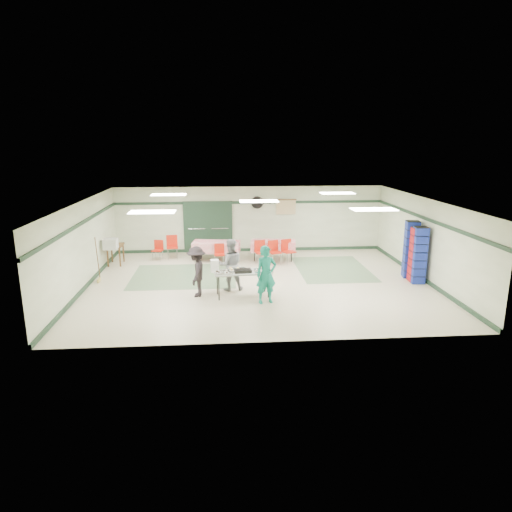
{
  "coord_description": "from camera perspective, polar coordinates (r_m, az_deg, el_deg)",
  "views": [
    {
      "loc": [
        -1.18,
        -14.16,
        4.51
      ],
      "look_at": [
        -0.11,
        -0.3,
        0.99
      ],
      "focal_mm": 32.0,
      "sensor_mm": 36.0,
      "label": 1
    }
  ],
  "objects": [
    {
      "name": "chair_loose_a",
      "position": [
        18.15,
        -10.44,
        1.43
      ],
      "size": [
        0.48,
        0.48,
        0.92
      ],
      "rotation": [
        0.0,
        0.0,
        0.13
      ],
      "color": "red",
      "rests_on": "floor"
    },
    {
      "name": "sheet_tray_mid",
      "position": [
        13.58,
        -2.43,
        -1.78
      ],
      "size": [
        0.59,
        0.47,
        0.02
      ],
      "primitive_type": "cube",
      "rotation": [
        0.0,
        0.0,
        0.09
      ],
      "color": "silver",
      "rests_on": "serving_table"
    },
    {
      "name": "trim_back",
      "position": [
        18.83,
        -0.78,
        6.71
      ],
      "size": [
        11.0,
        0.06,
        0.1
      ],
      "primitive_type": "cube",
      "color": "#1C3424",
      "rests_on": "wall_back"
    },
    {
      "name": "crate_stack_blue_b",
      "position": [
        15.59,
        19.69,
        0.09
      ],
      "size": [
        0.44,
        0.44,
        1.86
      ],
      "primitive_type": "cube",
      "rotation": [
        0.0,
        0.0,
        -0.07
      ],
      "color": "navy",
      "rests_on": "floor"
    },
    {
      "name": "office_printer",
      "position": [
        17.09,
        -17.74,
        1.46
      ],
      "size": [
        0.48,
        0.42,
        0.38
      ],
      "primitive_type": "cube",
      "rotation": [
        0.0,
        0.0,
        -0.01
      ],
      "color": "#B5B4B0",
      "rests_on": "printer_table"
    },
    {
      "name": "wall_front",
      "position": [
        10.23,
        2.44,
        -3.79
      ],
      "size": [
        11.0,
        0.0,
        11.0
      ],
      "primitive_type": "plane",
      "rotation": [
        -1.57,
        0.0,
        0.0
      ],
      "color": "beige",
      "rests_on": "floor"
    },
    {
      "name": "scroll_banner",
      "position": [
        18.98,
        3.78,
        6.13
      ],
      "size": [
        0.8,
        0.02,
        0.6
      ],
      "primitive_type": "cube",
      "color": "#DDC18A",
      "rests_on": "wall_back"
    },
    {
      "name": "dining_table_b",
      "position": [
        17.57,
        -4.98,
        1.2
      ],
      "size": [
        1.86,
        1.03,
        0.77
      ],
      "rotation": [
        0.0,
        0.0,
        -0.14
      ],
      "color": "red",
      "rests_on": "floor"
    },
    {
      "name": "chair_b",
      "position": [
        17.09,
        0.56,
        0.8
      ],
      "size": [
        0.49,
        0.49,
        0.89
      ],
      "rotation": [
        0.0,
        0.0,
        0.21
      ],
      "color": "red",
      "rests_on": "floor"
    },
    {
      "name": "foam_box_stack",
      "position": [
        13.43,
        -5.19,
        -1.25
      ],
      "size": [
        0.25,
        0.23,
        0.37
      ],
      "primitive_type": "cube",
      "rotation": [
        0.0,
        0.0,
        0.09
      ],
      "color": "white",
      "rests_on": "serving_table"
    },
    {
      "name": "wall_left",
      "position": [
        15.14,
        -20.88,
        1.22
      ],
      "size": [
        0.0,
        9.0,
        9.0
      ],
      "primitive_type": "plane",
      "rotation": [
        1.57,
        0.0,
        1.57
      ],
      "color": "beige",
      "rests_on": "floor"
    },
    {
      "name": "wall_back",
      "position": [
        18.96,
        -0.78,
        4.62
      ],
      "size": [
        11.0,
        0.0,
        11.0
      ],
      "primitive_type": "plane",
      "rotation": [
        1.57,
        0.0,
        0.0
      ],
      "color": "beige",
      "rests_on": "floor"
    },
    {
      "name": "chair_a",
      "position": [
        17.14,
        2.27,
        0.81
      ],
      "size": [
        0.51,
        0.51,
        0.88
      ],
      "rotation": [
        0.0,
        0.0,
        0.3
      ],
      "color": "red",
      "rests_on": "floor"
    },
    {
      "name": "sheet_tray_left",
      "position": [
        13.33,
        -4.11,
        -2.11
      ],
      "size": [
        0.56,
        0.45,
        0.02
      ],
      "primitive_type": "cube",
      "rotation": [
        0.0,
        0.0,
        0.09
      ],
      "color": "silver",
      "rests_on": "serving_table"
    },
    {
      "name": "trim_left",
      "position": [
        15.0,
        -21.01,
        3.83
      ],
      "size": [
        0.06,
        9.0,
        0.1
      ],
      "primitive_type": "cube",
      "rotation": [
        0.0,
        0.0,
        1.57
      ],
      "color": "#1C3424",
      "rests_on": "wall_back"
    },
    {
      "name": "baseboard_back",
      "position": [
        19.19,
        -0.76,
        0.8
      ],
      "size": [
        11.0,
        0.06,
        0.12
      ],
      "primitive_type": "cube",
      "color": "#1C3424",
      "rests_on": "floor"
    },
    {
      "name": "serving_table",
      "position": [
        13.49,
        -1.7,
        -2.14
      ],
      "size": [
        1.75,
        0.84,
        0.76
      ],
      "rotation": [
        0.0,
        0.0,
        0.09
      ],
      "color": "#A8A8A3",
      "rests_on": "floor"
    },
    {
      "name": "double_door_right",
      "position": [
        18.92,
        -4.55,
        3.63
      ],
      "size": [
        0.9,
        0.06,
        2.1
      ],
      "primitive_type": "cube",
      "color": "gray",
      "rests_on": "floor"
    },
    {
      "name": "dining_table_a",
      "position": [
        17.69,
        2.16,
        1.33
      ],
      "size": [
        1.79,
        0.99,
        0.77
      ],
      "rotation": [
        0.0,
        0.0,
        -0.14
      ],
      "color": "red",
      "rests_on": "floor"
    },
    {
      "name": "broom",
      "position": [
        15.72,
        -19.2,
        -0.33
      ],
      "size": [
        0.03,
        0.24,
        1.49
      ],
      "primitive_type": "cylinder",
      "rotation": [
        0.14,
        0.0,
        -0.02
      ],
      "color": "brown",
      "rests_on": "floor"
    },
    {
      "name": "wall_fan",
      "position": [
        18.82,
        0.14,
        6.7
      ],
      "size": [
        0.5,
        0.1,
        0.5
      ],
      "primitive_type": "cylinder",
      "rotation": [
        1.57,
        0.0,
        0.0
      ],
      "color": "black",
      "rests_on": "wall_back"
    },
    {
      "name": "chair_d",
      "position": [
        17.03,
        -4.61,
        0.49
      ],
      "size": [
        0.38,
        0.38,
        0.79
      ],
      "rotation": [
        0.0,
        0.0,
        0.02
      ],
      "color": "red",
      "rests_on": "floor"
    },
    {
      "name": "volunteer_teal",
      "position": [
        12.91,
        1.28,
        -2.35
      ],
      "size": [
        0.69,
        0.55,
        1.66
      ],
      "primitive_type": "imported",
      "rotation": [
        0.0,
        0.0,
        0.27
      ],
      "color": "#12806D",
      "rests_on": "floor"
    },
    {
      "name": "baking_pan",
      "position": [
        13.41,
        -1.65,
        -1.86
      ],
      "size": [
        0.53,
        0.36,
        0.08
      ],
      "primitive_type": "cube",
      "rotation": [
        0.0,
        0.0,
        0.09
      ],
      "color": "black",
      "rests_on": "serving_table"
    },
    {
      "name": "volunteer_grey",
      "position": [
        14.04,
        -3.24,
        -1.1
      ],
      "size": [
        0.85,
        0.69,
        1.61
      ],
      "primitive_type": "imported",
      "rotation": [
        0.0,
        0.0,
        3.25
      ],
      "color": "gray",
      "rests_on": "floor"
    },
    {
      "name": "ceiling",
      "position": [
        14.32,
        0.36,
        6.95
      ],
      "size": [
        11.0,
        11.0,
        0.0
      ],
      "primitive_type": "plane",
      "rotation": [
        3.14,
        0.0,
        0.0
      ],
      "color": "white",
      "rests_on": "wall_back"
    },
    {
      "name": "baseboard_right",
      "position": [
        16.27,
        19.94,
        -2.54
      ],
      "size": [
        0.06,
        9.0,
        0.12
      ],
      "primitive_type": "cube",
      "rotation": [
        0.0,
        0.0,
        1.57
      ],
      "color": "#1C3424",
      "rests_on": "floor"
    },
    {
      "name": "door_frame",
      "position": [
        18.91,
        -6.01,
        3.59
      ],
      "size": [
        2.0,
        0.03,
        2.15
      ],
      "primitive_type": "cube",
      "color": "#1C3424",
      "rests_on": "floor"
    },
    {
      "name": "baseboard_left",
      "position": [
        15.45,
        -20.36,
        -3.44
      ],
      "size": [
        0.06,
        9.0,
        0.12
      ],
      "primitive_type": "cube",
      "rotation": [
        0.0,
        0.0,
        1.57
      ],
      "color": "#1C3424",
      "rests_on": "floor"
    },
    {
      "name": "green_patch_a",
      "position": [
        15.87,
        -9.0,
        -2.47
      ],
      "size": [
        3.5,
        3.0,
        0.01
      ],
      "primitive_type": "cube",
      "color": "#5C7959",
      "rests_on": "floor"
    },
    {
      "name": "floor",
      "position": [
        14.91,
        0.34,
        -3.4
      ],
      "size": [
        11.0,
        11.0,
        0.0
      ],
      "primitive_type": "plane",
      "color": "#C1B79B",
      "rests_on": "ground"
    },
    {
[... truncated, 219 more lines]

